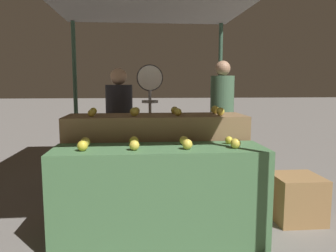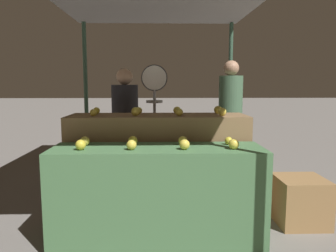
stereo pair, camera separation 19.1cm
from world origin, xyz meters
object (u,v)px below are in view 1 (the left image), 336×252
(person_customer_left, at_px, (222,109))
(wooden_crate_side, at_px, (296,198))
(person_vendor_at_scale, at_px, (119,121))
(produce_scale, at_px, (150,100))

(person_customer_left, relative_size, wooden_crate_side, 3.72)
(person_vendor_at_scale, bearing_deg, person_customer_left, -132.36)
(produce_scale, bearing_deg, person_customer_left, 41.98)
(produce_scale, relative_size, person_vendor_at_scale, 1.02)
(person_vendor_at_scale, xyz_separation_m, wooden_crate_side, (1.88, -1.14, -0.70))
(produce_scale, height_order, person_customer_left, person_customer_left)
(person_vendor_at_scale, xyz_separation_m, person_customer_left, (1.56, 0.76, 0.09))
(produce_scale, height_order, wooden_crate_side, produce_scale)
(produce_scale, distance_m, person_vendor_at_scale, 0.57)
(wooden_crate_side, bearing_deg, person_customer_left, 99.67)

